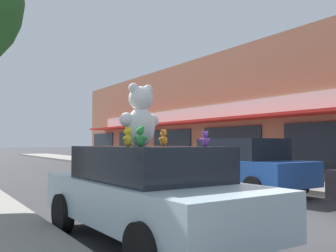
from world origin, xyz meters
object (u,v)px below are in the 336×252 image
at_px(teddy_bear_green, 140,137).
at_px(teddy_bear_orange, 164,138).
at_px(teddy_bear_yellow, 128,137).
at_px(teddy_bear_cream, 135,139).
at_px(parked_car_far_center, 242,165).
at_px(plush_art_car, 148,191).
at_px(teddy_bear_giant, 141,116).
at_px(teddy_bear_purple, 205,139).

bearing_deg(teddy_bear_green, teddy_bear_orange, -77.52).
distance_m(teddy_bear_yellow, teddy_bear_cream, 1.62).
xyz_separation_m(teddy_bear_orange, parked_car_far_center, (4.91, 3.19, -0.78)).
relative_size(teddy_bear_orange, parked_car_far_center, 0.06).
bearing_deg(teddy_bear_cream, plush_art_car, 90.79).
bearing_deg(teddy_bear_green, teddy_bear_yellow, 36.82).
relative_size(teddy_bear_cream, parked_car_far_center, 0.06).
relative_size(teddy_bear_cream, teddy_bear_orange, 0.97).
distance_m(plush_art_car, teddy_bear_orange, 1.05).
xyz_separation_m(teddy_bear_giant, teddy_bear_green, (-0.30, -0.54, -0.35)).
height_order(teddy_bear_giant, teddy_bear_green, teddy_bear_giant).
xyz_separation_m(plush_art_car, parked_car_far_center, (5.41, 3.52, 0.08)).
xyz_separation_m(teddy_bear_giant, teddy_bear_purple, (0.74, -0.74, -0.37)).
relative_size(teddy_bear_green, parked_car_far_center, 0.07).
distance_m(teddy_bear_giant, teddy_bear_green, 0.70).
xyz_separation_m(teddy_bear_giant, teddy_bear_yellow, (-0.46, -0.46, -0.35)).
relative_size(plush_art_car, teddy_bear_green, 15.29).
relative_size(teddy_bear_purple, parked_car_far_center, 0.05).
height_order(plush_art_car, teddy_bear_yellow, teddy_bear_yellow).
bearing_deg(plush_art_car, parked_car_far_center, 31.31).
bearing_deg(plush_art_car, teddy_bear_yellow, -148.13).
distance_m(teddy_bear_giant, teddy_bear_purple, 1.11).
distance_m(teddy_bear_giant, parked_car_far_center, 6.56).
distance_m(teddy_bear_orange, parked_car_far_center, 5.91).
height_order(teddy_bear_giant, teddy_bear_cream, teddy_bear_giant).
relative_size(teddy_bear_yellow, teddy_bear_orange, 0.99).
bearing_deg(plush_art_car, teddy_bear_purple, -45.00).
bearing_deg(teddy_bear_yellow, parked_car_far_center, 176.69).
distance_m(teddy_bear_green, teddy_bear_purple, 1.06).
relative_size(plush_art_car, teddy_bear_purple, 18.99).
xyz_separation_m(plush_art_car, teddy_bear_orange, (0.50, 0.33, 0.86)).
relative_size(teddy_bear_giant, parked_car_far_center, 0.22).
height_order(teddy_bear_purple, teddy_bear_cream, teddy_bear_cream).
xyz_separation_m(teddy_bear_green, teddy_bear_cream, (0.67, 1.46, -0.01)).
distance_m(teddy_bear_purple, teddy_bear_orange, 0.97).
bearing_deg(teddy_bear_orange, teddy_bear_yellow, 10.04).
xyz_separation_m(teddy_bear_purple, parked_car_far_center, (4.74, 4.15, -0.75)).
bearing_deg(teddy_bear_purple, teddy_bear_yellow, 9.85).
bearing_deg(teddy_bear_yellow, teddy_bear_giant, -171.09).
height_order(teddy_bear_yellow, teddy_bear_purple, teddy_bear_yellow).
relative_size(teddy_bear_giant, teddy_bear_green, 3.40).
bearing_deg(plush_art_car, teddy_bear_cream, 72.00).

